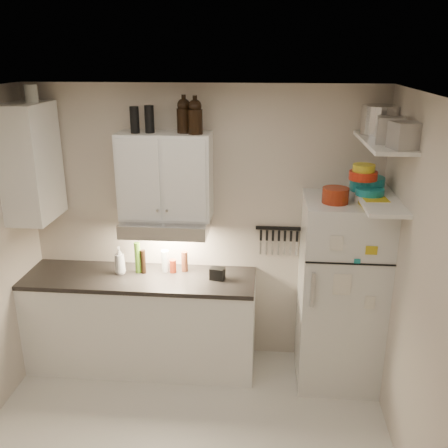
{
  "coord_description": "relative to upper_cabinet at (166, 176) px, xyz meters",
  "views": [
    {
      "loc": [
        0.58,
        -2.83,
        2.85
      ],
      "look_at": [
        0.25,
        0.9,
        1.55
      ],
      "focal_mm": 40.0,
      "sensor_mm": 36.0,
      "label": 1
    }
  ],
  "objects": [
    {
      "name": "bowl_orange",
      "position": [
        1.64,
        -0.23,
        0.09
      ],
      "size": [
        0.22,
        0.22,
        0.07
      ],
      "primitive_type": "cylinder",
      "color": "red",
      "rests_on": "bowl_teal"
    },
    {
      "name": "dutch_oven",
      "position": [
        1.43,
        -0.27,
        -0.06
      ],
      "size": [
        0.24,
        0.24,
        0.12
      ],
      "primitive_type": "cylinder",
      "rotation": [
        0.0,
        0.0,
        0.12
      ],
      "color": "maroon",
      "rests_on": "fridge"
    },
    {
      "name": "fridge",
      "position": [
        1.55,
        -0.18,
        -0.98
      ],
      "size": [
        0.7,
        0.68,
        1.7
      ],
      "primitive_type": "cube",
      "color": "silver",
      "rests_on": "floor"
    },
    {
      "name": "vinegar_bottle",
      "position": [
        -0.22,
        -0.06,
        -0.79
      ],
      "size": [
        0.05,
        0.05,
        0.22
      ],
      "primitive_type": "cylinder",
      "rotation": [
        0.0,
        0.0,
        0.18
      ],
      "color": "black",
      "rests_on": "countertop"
    },
    {
      "name": "base_cabinet",
      "position": [
        -0.25,
        -0.14,
        -1.39
      ],
      "size": [
        2.1,
        0.6,
        0.88
      ],
      "primitive_type": "cube",
      "color": "white",
      "rests_on": "floor"
    },
    {
      "name": "countertop",
      "position": [
        -0.25,
        -0.14,
        -0.93
      ],
      "size": [
        2.1,
        0.62,
        0.04
      ],
      "primitive_type": "cube",
      "color": "black",
      "rests_on": "base_cabinet"
    },
    {
      "name": "right_wall",
      "position": [
        1.91,
        -1.33,
        -0.53
      ],
      "size": [
        0.02,
        3.0,
        2.6
      ],
      "primitive_type": "cube",
      "color": "beige",
      "rests_on": "ground"
    },
    {
      "name": "book_stack",
      "position": [
        1.71,
        -0.37,
        -0.09
      ],
      "size": [
        0.2,
        0.25,
        0.08
      ],
      "primitive_type": "cube",
      "rotation": [
        0.0,
        0.0,
        0.08
      ],
      "color": "gold",
      "rests_on": "fridge"
    },
    {
      "name": "thermos_b",
      "position": [
        -0.23,
        -0.05,
        0.49
      ],
      "size": [
        0.08,
        0.08,
        0.22
      ],
      "primitive_type": "cylinder",
      "rotation": [
        0.0,
        0.0,
        0.05
      ],
      "color": "black",
      "rests_on": "upper_cabinet"
    },
    {
      "name": "bowl_teal",
      "position": [
        1.7,
        -0.13,
        0.01
      ],
      "size": [
        0.28,
        0.28,
        0.11
      ],
      "primitive_type": "cylinder",
      "color": "teal",
      "rests_on": "shelf_lo"
    },
    {
      "name": "red_jar",
      "position": [
        0.04,
        -0.02,
        -0.84
      ],
      "size": [
        0.07,
        0.07,
        0.12
      ],
      "primitive_type": "cylinder",
      "rotation": [
        0.0,
        0.0,
        0.05
      ],
      "color": "maroon",
      "rests_on": "countertop"
    },
    {
      "name": "shelf_lo",
      "position": [
        1.75,
        -0.31,
        -0.07
      ],
      "size": [
        0.3,
        0.95,
        0.03
      ],
      "primitive_type": "cube",
      "color": "white",
      "rests_on": "right_wall"
    },
    {
      "name": "thermos_a",
      "position": [
        -0.11,
        -0.02,
        0.49
      ],
      "size": [
        0.1,
        0.1,
        0.23
      ],
      "primitive_type": "cylinder",
      "rotation": [
        0.0,
        0.0,
        -0.34
      ],
      "color": "black",
      "rests_on": "upper_cabinet"
    },
    {
      "name": "side_cabinet",
      "position": [
        -1.14,
        -0.14,
        0.12
      ],
      "size": [
        0.33,
        0.55,
        1.0
      ],
      "primitive_type": "cube",
      "color": "white",
      "rests_on": "left_wall"
    },
    {
      "name": "pepper_mill",
      "position": [
        0.14,
        0.01,
        -0.81
      ],
      "size": [
        0.08,
        0.08,
        0.19
      ],
      "primitive_type": "cylinder",
      "rotation": [
        0.0,
        0.0,
        -0.35
      ],
      "color": "brown",
      "rests_on": "countertop"
    },
    {
      "name": "knife_strip",
      "position": [
        1.0,
        0.15,
        -0.51
      ],
      "size": [
        0.42,
        0.02,
        0.03
      ],
      "primitive_type": "cube",
      "color": "black",
      "rests_on": "back_wall"
    },
    {
      "name": "oil_bottle",
      "position": [
        -0.28,
        -0.05,
        -0.76
      ],
      "size": [
        0.06,
        0.06,
        0.29
      ],
      "primitive_type": "cylinder",
      "rotation": [
        0.0,
        0.0,
        -0.17
      ],
      "color": "#406A1A",
      "rests_on": "countertop"
    },
    {
      "name": "tin_a",
      "position": [
        1.76,
        -0.44,
        0.49
      ],
      "size": [
        0.22,
        0.2,
        0.19
      ],
      "primitive_type": "cube",
      "rotation": [
        0.0,
        0.0,
        -0.18
      ],
      "color": "#AAAAAD",
      "rests_on": "shelf_hi"
    },
    {
      "name": "bowl_yellow",
      "position": [
        1.64,
        -0.23,
        0.16
      ],
      "size": [
        0.17,
        0.17,
        0.06
      ],
      "primitive_type": "cylinder",
      "color": "gold",
      "rests_on": "bowl_orange"
    },
    {
      "name": "plates",
      "position": [
        1.69,
        -0.28,
        -0.02
      ],
      "size": [
        0.29,
        0.29,
        0.06
      ],
      "primitive_type": "cylinder",
      "rotation": [
        0.0,
        0.0,
        0.36
      ],
      "color": "teal",
      "rests_on": "shelf_lo"
    },
    {
      "name": "side_jar",
      "position": [
        -1.07,
        -0.1,
        0.7
      ],
      "size": [
        0.14,
        0.14,
        0.15
      ],
      "primitive_type": "cylinder",
      "rotation": [
        0.0,
        0.0,
        -0.39
      ],
      "color": "silver",
      "rests_on": "side_cabinet"
    },
    {
      "name": "back_wall",
      "position": [
        0.3,
        0.18,
        -0.53
      ],
      "size": [
        3.2,
        0.02,
        2.6
      ],
      "primitive_type": "cube",
      "color": "beige",
      "rests_on": "ground"
    },
    {
      "name": "spice_jar",
      "position": [
        1.62,
        -0.23,
        -0.08
      ],
      "size": [
        0.06,
        0.06,
        0.09
      ],
      "primitive_type": "cylinder",
      "rotation": [
        0.0,
        0.0,
        -0.03
      ],
      "color": "silver",
      "rests_on": "fridge"
    },
    {
      "name": "growler_b",
      "position": [
        0.28,
        -0.05,
        0.52
      ],
      "size": [
        0.16,
        0.16,
        0.29
      ],
      "primitive_type": null,
      "rotation": [
        0.0,
        0.0,
        -0.43
      ],
      "color": "black",
      "rests_on": "upper_cabinet"
    },
    {
      "name": "clear_bottle",
      "position": [
        -0.03,
        -0.01,
        -0.8
      ],
      "size": [
        0.07,
        0.07,
        0.21
      ],
      "primitive_type": "cylinder",
      "rotation": [
        0.0,
        0.0,
        0.06
      ],
      "color": "silver",
      "rests_on": "countertop"
    },
    {
      "name": "stock_pot",
      "position": [
        1.78,
        -0.01,
        0.5
      ],
      "size": [
        0.33,
        0.33,
        0.23
      ],
      "primitive_type": "cylinder",
      "rotation": [
        0.0,
        0.0,
        0.04
      ],
      "color": "silver",
      "rests_on": "shelf_hi"
    },
    {
      "name": "range_hood",
      "position": [
        0.0,
        -0.06,
        -0.44
      ],
      "size": [
        0.76,
        0.46,
        0.12
      ],
      "primitive_type": "cube",
      "color": "silver",
      "rests_on": "back_wall"
    },
    {
      "name": "ceiling",
      "position": [
        0.3,
        -1.33,
        0.78
      ],
      "size": [
        3.2,
        3.0,
        0.02
      ],
      "primitive_type": "cube",
      "color": "white",
      "rests_on": "ground"
    },
    {
      "name": "caddy",
      "position": [
        0.46,
        -0.13,
        -0.85
      ],
      "size": [
        0.14,
        0.11,
        0.11
      ],
      "primitive_type": "cube",
      "rotation": [
        0.0,
        0.0,
        -0.2
      ],
      "color": "black",
      "rests_on": "countertop"
    },
    {
      "name": "growler_a",
      "position": [
        0.17,
        0.01,
        0.52
      ],
      "size": [
        0.16,
        0.16,
        0.29
      ],
      "primitive_type": null,
      "rotation": [
        0.0,
        0.0,
        -0.35
      ],
      "color": "black",
      "rests_on": "upper_cabinet"
    },
    {
      "name": "soap_bottle",
      "position": [
        -0.44,
        -0.09,
        -0.76
      ],
      "size": [
        0.13,
        0.13,
        0.29
      ],
      "primitive_type": "imported",
      "rotation": [
        0.0,
        0.0,
        0.23
      ],
      "color": "white",
      "rests_on": "countertop"
    },
    {
      "name": "shelf_hi",
      "position": [
        1.75,
        -0.31,
        0.38
      ],
      "size": [
        0.3,
        0.95,
        0.03
      ],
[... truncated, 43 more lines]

